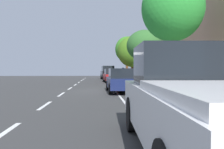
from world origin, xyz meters
name	(u,v)px	position (x,y,z in m)	size (l,w,h in m)	color
ground	(109,91)	(0.00, 0.00, 0.00)	(75.94, 75.94, 0.00)	#373737
sidewalk	(166,90)	(3.90, 0.00, 0.08)	(3.77, 47.46, 0.16)	#9DA59B
curb_edge	(138,90)	(1.94, 0.00, 0.08)	(0.16, 47.46, 0.16)	gray
lane_stripe_centre	(66,91)	(-2.85, 0.47, 0.00)	(0.14, 48.40, 0.01)	white
lane_stripe_bike_edge	(116,91)	(0.47, 0.00, 0.00)	(0.12, 47.46, 0.01)	white
building_facade	(198,48)	(6.04, 0.00, 2.94)	(0.50, 47.46, 5.88)	tan
parked_pickup_white_nearest	(195,102)	(0.93, -11.49, 0.90)	(2.18, 5.37, 1.95)	white
parked_sedan_dark_blue_second	(122,80)	(0.81, -0.54, 0.75)	(1.89, 4.43, 1.52)	navy
parked_sedan_red_mid	(112,76)	(0.87, 10.86, 0.75)	(2.03, 4.49, 1.52)	maroon
parked_suv_black_far	(108,72)	(0.77, 19.58, 1.03)	(2.14, 4.79, 1.99)	black
bicycle_at_curb	(121,81)	(1.47, 6.92, 0.36)	(1.70, 0.46, 0.73)	black
cyclist_with_backpack	(123,74)	(1.70, 6.48, 0.99)	(0.51, 0.57, 1.64)	#C6B284
street_tree_near_cyclist	(173,9)	(3.16, -3.44, 4.58)	(3.22, 3.22, 6.22)	brown
street_tree_mid_block	(145,46)	(3.16, 3.73, 3.39)	(3.00, 3.00, 4.57)	#473531
street_tree_far_end	(133,52)	(3.16, 10.08, 3.40)	(3.49, 3.49, 4.98)	brown
street_tree_corner	(127,49)	(3.16, 15.52, 4.13)	(3.12, 3.12, 5.69)	brown
pedestrian_on_phone	(141,73)	(4.54, 12.42, 1.06)	(0.52, 0.41, 1.61)	black
fire_hydrant	(167,89)	(2.37, -5.12, 0.59)	(0.22, 0.22, 0.84)	red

